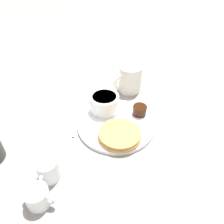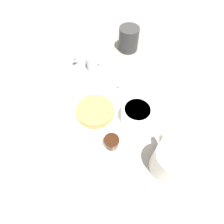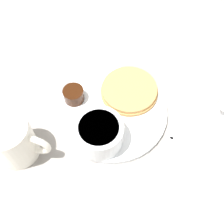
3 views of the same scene
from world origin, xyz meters
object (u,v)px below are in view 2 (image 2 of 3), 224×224
at_px(creamer_pitcher_far, 81,56).
at_px(creamer_pitcher_near, 93,62).
at_px(bowl, 137,114).
at_px(coffee_mug, 168,160).
at_px(fork, 122,88).
at_px(second_mug, 129,39).
at_px(plate, 112,119).

bearing_deg(creamer_pitcher_far, creamer_pitcher_near, -105.59).
xyz_separation_m(bowl, coffee_mug, (-0.11, -0.12, 0.01)).
bearing_deg(bowl, fork, 38.11).
height_order(creamer_pitcher_far, second_mug, second_mug).
bearing_deg(plate, creamer_pitcher_far, 46.77).
height_order(plate, coffee_mug, coffee_mug).
xyz_separation_m(coffee_mug, creamer_pitcher_far, (0.30, 0.42, -0.03)).
xyz_separation_m(fork, second_mug, (0.23, 0.06, 0.05)).
relative_size(creamer_pitcher_far, second_mug, 0.62).
relative_size(creamer_pitcher_near, second_mug, 0.66).
bearing_deg(fork, bowl, -141.89).
height_order(plate, creamer_pitcher_far, creamer_pitcher_far).
bearing_deg(coffee_mug, creamer_pitcher_near, 51.95).
bearing_deg(creamer_pitcher_far, second_mug, -44.63).
distance_m(bowl, creamer_pitcher_near, 0.29).
distance_m(coffee_mug, creamer_pitcher_far, 0.52).
bearing_deg(second_mug, creamer_pitcher_near, 153.75).
bearing_deg(creamer_pitcher_near, bowl, -125.79).
relative_size(plate, creamer_pitcher_far, 3.33).
relative_size(coffee_mug, fork, 0.82).
distance_m(plate, fork, 0.14).
bearing_deg(plate, coffee_mug, -113.02).
distance_m(bowl, coffee_mug, 0.17).
distance_m(coffee_mug, fork, 0.31).
relative_size(bowl, coffee_mug, 0.85).
bearing_deg(coffee_mug, creamer_pitcher_far, 54.87).
xyz_separation_m(coffee_mug, creamer_pitcher_near, (0.28, 0.36, -0.02)).
relative_size(plate, fork, 1.76).
xyz_separation_m(creamer_pitcher_near, creamer_pitcher_far, (0.02, 0.07, -0.01)).
height_order(coffee_mug, creamer_pitcher_near, coffee_mug).
relative_size(bowl, creamer_pitcher_far, 1.32).
distance_m(fork, second_mug, 0.24).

